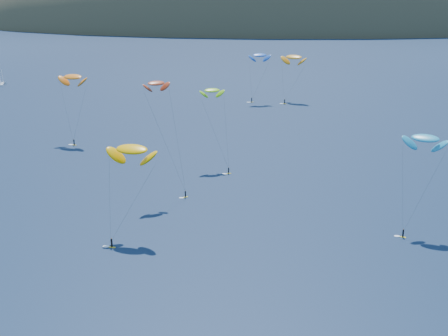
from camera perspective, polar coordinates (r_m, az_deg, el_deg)
name	(u,v)px	position (r m, az deg, el deg)	size (l,w,h in m)	color
island	(286,33)	(616.31, 5.73, 12.20)	(730.00, 300.00, 210.00)	#3D3526
sailboat	(1,83)	(300.16, -19.70, 7.30)	(8.33, 7.28, 9.98)	white
kitesurfer_1	(73,77)	(195.60, -13.67, 8.10)	(10.16, 10.92, 22.05)	yellow
kitesurfer_2	(132,149)	(124.22, -8.43, 1.70)	(10.94, 12.95, 19.88)	yellow
kitesurfer_3	(212,91)	(166.81, -1.10, 7.08)	(9.20, 12.76, 21.70)	yellow
kitesurfer_4	(260,55)	(247.43, 3.28, 10.26)	(9.12, 6.47, 20.46)	yellow
kitesurfer_5	(425,138)	(131.21, 17.92, 2.59)	(9.64, 10.87, 20.99)	yellow
kitesurfer_9	(156,84)	(144.04, -6.21, 7.68)	(10.76, 7.73, 27.74)	yellow
kitesurfer_11	(294,57)	(251.87, 6.40, 10.05)	(11.37, 14.62, 19.80)	yellow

